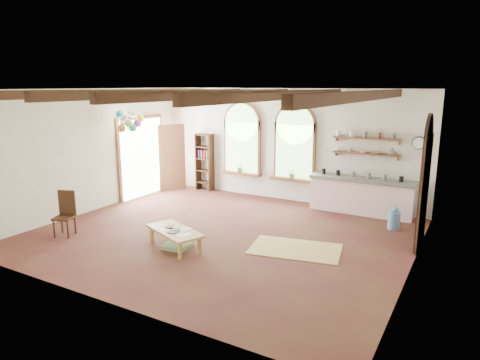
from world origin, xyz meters
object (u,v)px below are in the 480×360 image
Objects in this scene: kitchen_counter at (361,195)px; coffee_table at (175,232)px; balloon_cluster at (129,122)px; side_chair at (65,223)px.

coffee_table is at bearing -121.71° from kitchen_counter.
balloon_cluster is at bearing -157.22° from kitchen_counter.
coffee_table is (-2.70, -4.37, -0.13)m from kitchen_counter.
balloon_cluster is (-5.71, -2.40, 1.85)m from kitchen_counter.
kitchen_counter reaches higher than coffee_table.
side_chair is 0.88× the size of balloon_cluster.
side_chair is at bearing -80.95° from balloon_cluster.
balloon_cluster is at bearing 99.05° from side_chair.
side_chair reaches higher than kitchen_counter.
balloon_cluster is (-0.41, 2.58, 2.04)m from side_chair.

